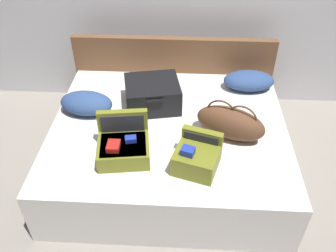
{
  "coord_description": "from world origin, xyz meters",
  "views": [
    {
      "loc": [
        0.13,
        -2.07,
        2.53
      ],
      "look_at": [
        0.0,
        0.27,
        0.61
      ],
      "focal_mm": 38.73,
      "sensor_mm": 36.0,
      "label": 1
    }
  ],
  "objects_px": {
    "hard_case_medium": "(124,145)",
    "hard_case_small": "(197,157)",
    "duffel_bag": "(230,123)",
    "hard_case_large": "(152,94)",
    "pillow_center_head": "(86,103)",
    "pillow_near_headboard": "(249,81)",
    "bed": "(169,147)"
  },
  "relations": [
    {
      "from": "bed",
      "to": "hard_case_small",
      "type": "bearing_deg",
      "value": -64.43
    },
    {
      "from": "hard_case_medium",
      "to": "duffel_bag",
      "type": "height_order",
      "value": "duffel_bag"
    },
    {
      "from": "hard_case_large",
      "to": "pillow_center_head",
      "type": "height_order",
      "value": "hard_case_large"
    },
    {
      "from": "hard_case_medium",
      "to": "pillow_center_head",
      "type": "height_order",
      "value": "hard_case_medium"
    },
    {
      "from": "duffel_bag",
      "to": "hard_case_medium",
      "type": "bearing_deg",
      "value": -161.91
    },
    {
      "from": "pillow_center_head",
      "to": "hard_case_large",
      "type": "bearing_deg",
      "value": 13.33
    },
    {
      "from": "duffel_bag",
      "to": "bed",
      "type": "bearing_deg",
      "value": 167.8
    },
    {
      "from": "bed",
      "to": "hard_case_small",
      "type": "distance_m",
      "value": 0.66
    },
    {
      "from": "hard_case_large",
      "to": "hard_case_small",
      "type": "bearing_deg",
      "value": -74.1
    },
    {
      "from": "hard_case_large",
      "to": "pillow_near_headboard",
      "type": "height_order",
      "value": "hard_case_large"
    },
    {
      "from": "hard_case_medium",
      "to": "duffel_bag",
      "type": "relative_size",
      "value": 0.7
    },
    {
      "from": "hard_case_large",
      "to": "duffel_bag",
      "type": "distance_m",
      "value": 0.8
    },
    {
      "from": "bed",
      "to": "hard_case_small",
      "type": "relative_size",
      "value": 5.18
    },
    {
      "from": "duffel_bag",
      "to": "pillow_near_headboard",
      "type": "height_order",
      "value": "duffel_bag"
    },
    {
      "from": "bed",
      "to": "duffel_bag",
      "type": "bearing_deg",
      "value": -12.2
    },
    {
      "from": "hard_case_medium",
      "to": "pillow_center_head",
      "type": "relative_size",
      "value": 0.92
    },
    {
      "from": "duffel_bag",
      "to": "hard_case_large",
      "type": "bearing_deg",
      "value": 149.16
    },
    {
      "from": "pillow_near_headboard",
      "to": "pillow_center_head",
      "type": "distance_m",
      "value": 1.59
    },
    {
      "from": "hard_case_large",
      "to": "hard_case_medium",
      "type": "relative_size",
      "value": 1.27
    },
    {
      "from": "hard_case_medium",
      "to": "hard_case_small",
      "type": "distance_m",
      "value": 0.58
    },
    {
      "from": "pillow_center_head",
      "to": "duffel_bag",
      "type": "bearing_deg",
      "value": -11.93
    },
    {
      "from": "hard_case_medium",
      "to": "duffel_bag",
      "type": "bearing_deg",
      "value": 10.35
    },
    {
      "from": "hard_case_large",
      "to": "duffel_bag",
      "type": "xyz_separation_m",
      "value": [
        0.68,
        -0.41,
        0.01
      ]
    },
    {
      "from": "hard_case_large",
      "to": "pillow_near_headboard",
      "type": "distance_m",
      "value": 0.99
    },
    {
      "from": "hard_case_small",
      "to": "pillow_center_head",
      "type": "bearing_deg",
      "value": 163.82
    },
    {
      "from": "duffel_bag",
      "to": "pillow_center_head",
      "type": "distance_m",
      "value": 1.3
    },
    {
      "from": "bed",
      "to": "hard_case_medium",
      "type": "distance_m",
      "value": 0.63
    },
    {
      "from": "bed",
      "to": "hard_case_large",
      "type": "relative_size",
      "value": 3.66
    },
    {
      "from": "bed",
      "to": "pillow_center_head",
      "type": "bearing_deg",
      "value": 168.26
    },
    {
      "from": "hard_case_small",
      "to": "duffel_bag",
      "type": "bearing_deg",
      "value": 71.16
    },
    {
      "from": "hard_case_small",
      "to": "bed",
      "type": "bearing_deg",
      "value": 132.68
    },
    {
      "from": "hard_case_medium",
      "to": "pillow_center_head",
      "type": "bearing_deg",
      "value": 119.88
    }
  ]
}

